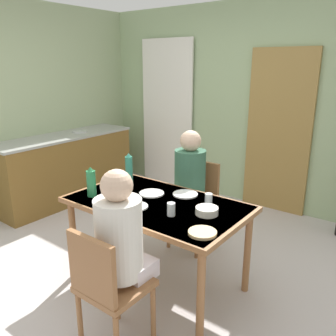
{
  "coord_description": "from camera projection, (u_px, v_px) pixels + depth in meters",
  "views": [
    {
      "loc": [
        1.99,
        -2.05,
        1.83
      ],
      "look_at": [
        0.32,
        0.14,
        1.0
      ],
      "focal_mm": 37.52,
      "sensor_mm": 36.0,
      "label": 1
    }
  ],
  "objects": [
    {
      "name": "chair_far_diner",
      "position": [
        196.0,
        199.0,
        3.56
      ],
      "size": [
        0.4,
        0.4,
        0.87
      ],
      "rotation": [
        0.0,
        0.0,
        3.14
      ],
      "color": "#915F38",
      "rests_on": "ground_plane"
    },
    {
      "name": "cutlery_knife_near",
      "position": [
        107.0,
        190.0,
        3.08
      ],
      "size": [
        0.07,
        0.15,
        0.0
      ],
      "primitive_type": "cube",
      "rotation": [
        0.0,
        0.0,
        1.93
      ],
      "color": "silver",
      "rests_on": "dining_table"
    },
    {
      "name": "cutlery_fork_near",
      "position": [
        125.0,
        178.0,
        3.4
      ],
      "size": [
        0.08,
        0.14,
        0.0
      ],
      "primitive_type": "cube",
      "rotation": [
        0.0,
        0.0,
        1.11
      ],
      "color": "silver",
      "rests_on": "dining_table"
    },
    {
      "name": "door_wooden",
      "position": [
        278.0,
        133.0,
        4.31
      ],
      "size": [
        0.8,
        0.05,
        2.0
      ],
      "primitive_type": "cube",
      "color": "olive",
      "rests_on": "ground_plane"
    },
    {
      "name": "drinking_glass_by_near_diner",
      "position": [
        209.0,
        199.0,
        2.76
      ],
      "size": [
        0.06,
        0.06,
        0.09
      ],
      "primitive_type": "cylinder",
      "color": "silver",
      "rests_on": "dining_table"
    },
    {
      "name": "person_near_diner",
      "position": [
        120.0,
        236.0,
        2.21
      ],
      "size": [
        0.3,
        0.37,
        0.77
      ],
      "color": "silver",
      "rests_on": "ground_plane"
    },
    {
      "name": "dinner_plate_far_side",
      "position": [
        185.0,
        194.0,
        2.98
      ],
      "size": [
        0.21,
        0.21,
        0.01
      ],
      "primitive_type": "cylinder",
      "color": "white",
      "rests_on": "dining_table"
    },
    {
      "name": "dinner_plate_far_center",
      "position": [
        152.0,
        193.0,
        3.0
      ],
      "size": [
        0.21,
        0.21,
        0.01
      ],
      "primitive_type": "cylinder",
      "color": "white",
      "rests_on": "dining_table"
    },
    {
      "name": "kitchen_counter",
      "position": [
        65.0,
        168.0,
        4.79
      ],
      "size": [
        0.61,
        1.96,
        0.91
      ],
      "color": "brown",
      "rests_on": "ground_plane"
    },
    {
      "name": "person_far_diner",
      "position": [
        189.0,
        176.0,
        3.38
      ],
      "size": [
        0.3,
        0.37,
        0.77
      ],
      "rotation": [
        0.0,
        0.0,
        3.14
      ],
      "color": "#386451",
      "rests_on": "ground_plane"
    },
    {
      "name": "curtain_panel",
      "position": [
        167.0,
        114.0,
        5.26
      ],
      "size": [
        0.9,
        0.03,
        2.16
      ],
      "primitive_type": "cube",
      "color": "white",
      "rests_on": "ground_plane"
    },
    {
      "name": "wall_left",
      "position": [
        32.0,
        105.0,
        4.6
      ],
      "size": [
        0.1,
        3.35,
        2.57
      ],
      "primitive_type": "cube",
      "color": "#9FB085",
      "rests_on": "ground_plane"
    },
    {
      "name": "serving_bowl_center",
      "position": [
        207.0,
        211.0,
        2.59
      ],
      "size": [
        0.17,
        0.17,
        0.05
      ],
      "primitive_type": "cylinder",
      "color": "silver",
      "rests_on": "dining_table"
    },
    {
      "name": "water_bottle_green_near",
      "position": [
        91.0,
        183.0,
        2.92
      ],
      "size": [
        0.08,
        0.08,
        0.26
      ],
      "color": "#277E47",
      "rests_on": "dining_table"
    },
    {
      "name": "chair_near_diner",
      "position": [
        107.0,
        285.0,
        2.18
      ],
      "size": [
        0.4,
        0.4,
        0.87
      ],
      "color": "#915F38",
      "rests_on": "ground_plane"
    },
    {
      "name": "bread_plate_sliced",
      "position": [
        202.0,
        233.0,
        2.3
      ],
      "size": [
        0.19,
        0.19,
        0.02
      ],
      "primitive_type": "cylinder",
      "color": "#DBB77A",
      "rests_on": "dining_table"
    },
    {
      "name": "wall_back",
      "position": [
        246.0,
        106.0,
        4.57
      ],
      "size": [
        4.68,
        0.1,
        2.57
      ],
      "primitive_type": "cube",
      "color": "#9CB385",
      "rests_on": "ground_plane"
    },
    {
      "name": "dining_table",
      "position": [
        157.0,
        210.0,
        2.85
      ],
      "size": [
        1.45,
        0.85,
        0.75
      ],
      "color": "#915F38",
      "rests_on": "ground_plane"
    },
    {
      "name": "water_bottle_green_far",
      "position": [
        129.0,
        170.0,
        3.19
      ],
      "size": [
        0.07,
        0.07,
        0.3
      ],
      "color": "#31876C",
      "rests_on": "dining_table"
    },
    {
      "name": "dinner_plate_near_right",
      "position": [
        107.0,
        203.0,
        2.79
      ],
      "size": [
        0.2,
        0.2,
        0.01
      ],
      "primitive_type": "cylinder",
      "color": "white",
      "rests_on": "dining_table"
    },
    {
      "name": "dinner_plate_near_left",
      "position": [
        135.0,
        206.0,
        2.73
      ],
      "size": [
        0.2,
        0.2,
        0.01
      ],
      "primitive_type": "cylinder",
      "color": "white",
      "rests_on": "dining_table"
    },
    {
      "name": "drinking_glass_by_far_diner",
      "position": [
        171.0,
        209.0,
        2.57
      ],
      "size": [
        0.06,
        0.06,
        0.1
      ],
      "primitive_type": "cylinder",
      "color": "silver",
      "rests_on": "dining_table"
    },
    {
      "name": "ground_plane",
      "position": [
        131.0,
        268.0,
        3.24
      ],
      "size": [
        5.82,
        5.82,
        0.0
      ],
      "primitive_type": "plane",
      "color": "#BEB3B1"
    }
  ]
}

